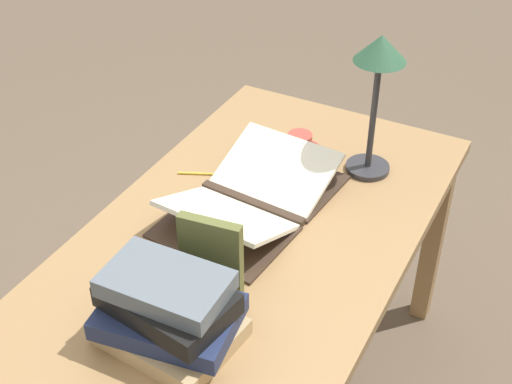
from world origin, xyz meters
name	(u,v)px	position (x,y,z in m)	size (l,w,h in m)	color
reading_desk	(254,255)	(0.00, 0.00, 0.64)	(1.39, 0.80, 0.73)	#937047
open_book	(252,197)	(-0.08, -0.05, 0.76)	(0.56, 0.38, 0.10)	#38281E
book_stack_tall	(168,311)	(0.42, 0.02, 0.81)	(0.25, 0.32, 0.18)	tan
book_standing_upright	(211,259)	(0.26, 0.03, 0.84)	(0.04, 0.15, 0.22)	brown
reading_lamp	(378,71)	(-0.40, 0.17, 1.05)	(0.14, 0.14, 0.42)	#2D2D33
coffee_mug	(300,146)	(-0.36, -0.04, 0.77)	(0.07, 0.10, 0.08)	#B74238
pencil	(204,174)	(-0.15, -0.24, 0.73)	(0.07, 0.14, 0.01)	gold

